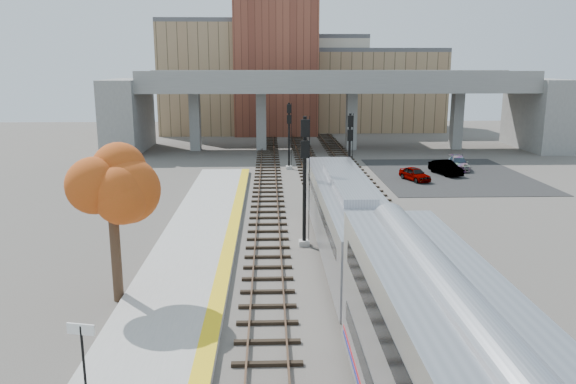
# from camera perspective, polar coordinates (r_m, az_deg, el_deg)

# --- Properties ---
(ground) EXTENTS (160.00, 160.00, 0.00)m
(ground) POSITION_cam_1_polar(r_m,az_deg,el_deg) (25.63, 5.20, -10.65)
(ground) COLOR #47423D
(ground) RESTS_ON ground
(platform) EXTENTS (4.50, 60.00, 0.35)m
(platform) POSITION_cam_1_polar(r_m,az_deg,el_deg) (25.72, -11.31, -10.35)
(platform) COLOR #9E9E99
(platform) RESTS_ON ground
(yellow_strip) EXTENTS (0.70, 60.00, 0.01)m
(yellow_strip) POSITION_cam_1_polar(r_m,az_deg,el_deg) (25.41, -7.03, -10.04)
(yellow_strip) COLOR yellow
(yellow_strip) RESTS_ON platform
(tracks) EXTENTS (10.70, 95.00, 0.25)m
(tracks) POSITION_cam_1_polar(r_m,az_deg,el_deg) (37.44, 4.28, -2.88)
(tracks) COLOR black
(tracks) RESTS_ON ground
(overpass) EXTENTS (54.00, 12.00, 9.50)m
(overpass) POSITION_cam_1_polar(r_m,az_deg,el_deg) (68.93, 4.77, 9.14)
(overpass) COLOR slate
(overpass) RESTS_ON ground
(buildings_far) EXTENTS (43.00, 21.00, 20.60)m
(buildings_far) POSITION_cam_1_polar(r_m,az_deg,el_deg) (90.02, 0.82, 11.35)
(buildings_far) COLOR #907653
(buildings_far) RESTS_ON ground
(parking_lot) EXTENTS (14.00, 18.00, 0.04)m
(parking_lot) POSITION_cam_1_polar(r_m,az_deg,el_deg) (55.04, 16.17, 1.66)
(parking_lot) COLOR black
(parking_lot) RESTS_ON ground
(locomotive) EXTENTS (3.02, 19.05, 4.10)m
(locomotive) POSITION_cam_1_polar(r_m,az_deg,el_deg) (30.07, 5.92, -2.49)
(locomotive) COLOR #A8AAB2
(locomotive) RESTS_ON ground
(signal_mast_near) EXTENTS (0.60, 0.64, 7.43)m
(signal_mast_near) POSITION_cam_1_polar(r_m,az_deg,el_deg) (31.47, 1.70, 1.02)
(signal_mast_near) COLOR #9E9E99
(signal_mast_near) RESTS_ON ground
(signal_mast_mid) EXTENTS (0.60, 0.64, 6.64)m
(signal_mast_mid) POSITION_cam_1_polar(r_m,az_deg,el_deg) (42.80, 6.25, 3.37)
(signal_mast_mid) COLOR #9E9E99
(signal_mast_mid) RESTS_ON ground
(signal_mast_far) EXTENTS (0.60, 0.64, 6.56)m
(signal_mast_far) POSITION_cam_1_polar(r_m,az_deg,el_deg) (55.55, 0.10, 5.55)
(signal_mast_far) COLOR #9E9E99
(signal_mast_far) RESTS_ON ground
(station_sign) EXTENTS (0.89, 0.24, 2.27)m
(station_sign) POSITION_cam_1_polar(r_m,az_deg,el_deg) (18.56, -20.19, -14.26)
(station_sign) COLOR black
(station_sign) RESTS_ON platform
(tree) EXTENTS (3.60, 3.60, 6.82)m
(tree) POSITION_cam_1_polar(r_m,az_deg,el_deg) (24.86, -17.52, 0.33)
(tree) COLOR #382619
(tree) RESTS_ON ground
(car_a) EXTENTS (2.54, 3.76, 1.19)m
(car_a) POSITION_cam_1_polar(r_m,az_deg,el_deg) (51.46, 12.77, 1.80)
(car_a) COLOR #99999E
(car_a) RESTS_ON parking_lot
(car_b) EXTENTS (2.42, 4.24, 1.32)m
(car_b) POSITION_cam_1_polar(r_m,az_deg,el_deg) (54.94, 15.73, 2.40)
(car_b) COLOR #99999E
(car_b) RESTS_ON parking_lot
(car_c) EXTENTS (2.40, 4.49, 1.24)m
(car_c) POSITION_cam_1_polar(r_m,az_deg,el_deg) (58.00, 16.91, 2.81)
(car_c) COLOR #99999E
(car_c) RESTS_ON parking_lot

